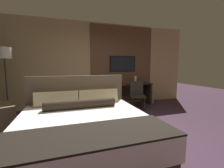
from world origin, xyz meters
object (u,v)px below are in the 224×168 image
vase_tall (118,80)px  vase_short (135,79)px  tv (123,64)px  desk (125,90)px  waste_bin (151,99)px  bed (84,128)px  floor_lamp (4,59)px  desk_chair (137,93)px  book (126,83)px

vase_tall → vase_short: 0.62m
tv → vase_tall: bearing=-132.4°
desk → waste_bin: 1.09m
bed → floor_lamp: bearing=129.9°
floor_lamp → bed: bearing=-50.1°
vase_short → bed: bearing=-132.7°
desk_chair → floor_lamp: bearing=-167.7°
desk → waste_bin: desk is taller
desk → book: (0.03, 0.02, 0.26)m
desk → tv: 0.94m
bed → tv: bearing=56.0°
floor_lamp → book: size_ratio=7.33×
tv → floor_lamp: bearing=-170.2°
vase_tall → vase_short: (0.62, -0.02, -0.00)m
tv → book: size_ratio=3.88×
desk_chair → waste_bin: 1.13m
vase_short → desk_chair: bearing=-111.6°
floor_lamp → book: bearing=6.1°
bed → vase_tall: (1.47, 2.29, 0.57)m
desk → vase_tall: size_ratio=7.13×
desk → book: size_ratio=7.29×
waste_bin → vase_short: bearing=-177.9°
desk_chair → floor_lamp: size_ratio=0.49×
vase_tall → book: size_ratio=1.02×
book → bed: bearing=-126.9°
desk_chair → waste_bin: desk_chair is taller
vase_short → book: size_ratio=1.02×
tv → vase_short: 0.72m
desk → vase_short: bearing=-13.2°
vase_short → tv: bearing=137.6°
vase_tall → desk_chair: bearing=-54.9°
floor_lamp → waste_bin: size_ratio=6.47×
vase_short → book: bearing=162.9°
desk → book: 0.26m
tv → waste_bin: 1.67m
floor_lamp → waste_bin: bearing=3.8°
desk_chair → vase_short: size_ratio=3.52×
vase_short → desk: bearing=166.8°
desk_chair → book: bearing=115.5°
floor_lamp → vase_tall: bearing=5.3°
tv → floor_lamp: floor_lamp is taller
desk_chair → vase_tall: 0.79m
bed → floor_lamp: size_ratio=1.18×
book → vase_short: bearing=-17.1°
desk_chair → floor_lamp: (-3.55, 0.28, 1.00)m
vase_tall → book: 0.33m
bed → tv: size_ratio=2.22×
floor_lamp → book: floor_lamp is taller
bed → book: 2.99m
tv → waste_bin: (1.02, -0.30, -1.29)m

